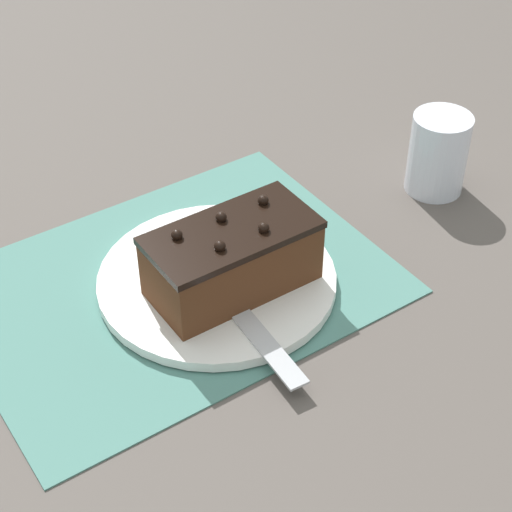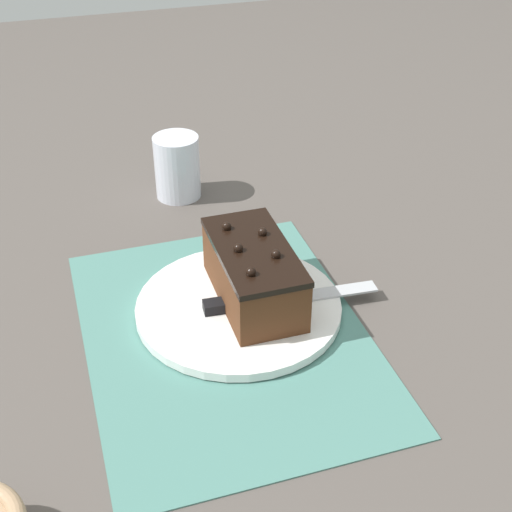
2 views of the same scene
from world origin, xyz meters
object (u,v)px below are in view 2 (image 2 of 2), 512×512
Objects in this scene: cake_plate at (239,307)px; drinking_glass at (177,167)px; chocolate_cake at (254,273)px; serving_knife at (262,301)px.

drinking_glass is (0.33, 0.01, 0.04)m from cake_plate.
chocolate_cake reaches higher than cake_plate.
chocolate_cake is 1.75× the size of drinking_glass.
cake_plate is at bearing 105.66° from chocolate_cake.
drinking_glass is (0.32, 0.03, -0.00)m from chocolate_cake.
chocolate_cake reaches higher than serving_knife.
serving_knife is (-0.01, -0.03, 0.01)m from cake_plate.
cake_plate is 0.05m from chocolate_cake.
chocolate_cake is 0.33m from drinking_glass.
drinking_glass is at bearing 0.96° from cake_plate.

